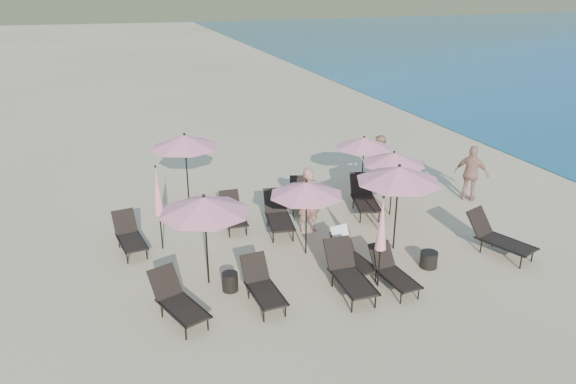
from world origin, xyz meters
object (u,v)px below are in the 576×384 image
object	(u,v)px
umbrella_open_3	(185,141)
umbrella_closed_1	(158,192)
lounger_2	(349,272)
side_table_0	(230,282)
umbrella_open_2	(399,174)
beachgoer_b	(380,160)
lounger_8	(278,215)
umbrella_open_0	(204,205)
beachgoer_a	(309,201)
lounger_9	(300,196)
lounger_0	(177,300)
umbrella_closed_0	(382,225)
lounger_7	(233,213)
umbrella_open_1	(307,189)
side_table_1	(429,260)
umbrella_open_4	(364,143)
lounger_5	(498,237)
beachgoer_c	(471,174)
lounger_10	(364,197)
lounger_4	(393,271)
lounger_3	(350,253)
lounger_6	(129,235)
umbrella_open_5	(394,158)
lounger_1	(262,285)

from	to	relation	value
umbrella_open_3	umbrella_closed_1	xyz separation A→B (m)	(-1.28, -2.94, -0.41)
lounger_2	side_table_0	distance (m)	2.79
umbrella_open_2	beachgoer_b	size ratio (longest dim) A/B	1.38
beachgoer_b	lounger_8	bearing A→B (deg)	-62.58
umbrella_open_0	beachgoer_a	world-z (taller)	umbrella_open_0
lounger_9	beachgoer_b	xyz separation A→B (m)	(3.37, 0.99, 0.48)
umbrella_open_2	side_table_0	xyz separation A→B (m)	(-4.70, -0.55, -1.91)
lounger_0	umbrella_open_3	distance (m)	6.71
lounger_9	umbrella_closed_0	size ratio (longest dim) A/B	0.69
lounger_2	lounger_7	distance (m)	4.70
lounger_9	umbrella_closed_0	bearing A→B (deg)	-71.98
umbrella_open_1	side_table_0	bearing A→B (deg)	-155.03
beachgoer_b	umbrella_open_0	bearing A→B (deg)	-56.89
side_table_1	beachgoer_a	size ratio (longest dim) A/B	0.23
umbrella_open_0	umbrella_open_4	xyz separation A→B (m)	(6.14, 3.94, -0.25)
lounger_5	beachgoer_c	bearing A→B (deg)	44.28
lounger_7	lounger_10	distance (m)	4.12
lounger_4	lounger_10	world-z (taller)	lounger_10
lounger_2	lounger_3	distance (m)	1.05
lounger_5	umbrella_open_4	size ratio (longest dim) A/B	0.96
lounger_9	umbrella_closed_1	distance (m)	4.87
lounger_8	lounger_10	world-z (taller)	lounger_10
umbrella_closed_0	side_table_1	bearing A→B (deg)	13.19
lounger_8	lounger_5	bearing A→B (deg)	-23.99
lounger_3	umbrella_closed_1	world-z (taller)	umbrella_closed_1
lounger_9	umbrella_open_0	size ratio (longest dim) A/B	0.69
lounger_7	beachgoer_b	bearing A→B (deg)	19.98
umbrella_closed_1	umbrella_open_4	bearing A→B (deg)	14.20
lounger_4	umbrella_closed_0	xyz separation A→B (m)	(-0.31, 0.12, 1.21)
beachgoer_c	umbrella_open_3	bearing A→B (deg)	32.85
umbrella_closed_0	umbrella_closed_1	bearing A→B (deg)	140.58
umbrella_open_0	umbrella_open_1	xyz separation A→B (m)	(2.76, 0.59, -0.19)
lounger_3	side_table_1	xyz separation A→B (m)	(1.92, -0.59, -0.25)
lounger_2	lounger_4	xyz separation A→B (m)	(1.07, -0.18, -0.07)
lounger_6	umbrella_closed_0	xyz separation A→B (m)	(5.36, -3.97, 1.19)
lounger_4	beachgoer_b	distance (m)	6.91
lounger_3	umbrella_open_3	bearing A→B (deg)	110.92
lounger_4	lounger_7	xyz separation A→B (m)	(-2.67, 4.60, 0.00)
side_table_0	umbrella_open_5	bearing A→B (deg)	24.12
umbrella_open_1	umbrella_open_5	xyz separation A→B (m)	(3.39, 1.48, -0.03)
umbrella_open_0	umbrella_closed_0	size ratio (longest dim) A/B	0.99
lounger_1	umbrella_closed_0	size ratio (longest dim) A/B	0.69
lounger_6	beachgoer_a	world-z (taller)	beachgoer_a
lounger_0	umbrella_closed_1	world-z (taller)	umbrella_closed_1
side_table_0	lounger_9	bearing A→B (deg)	50.55
lounger_10	umbrella_open_4	xyz separation A→B (m)	(0.63, 1.38, 1.31)
beachgoer_a	lounger_2	bearing A→B (deg)	-102.01
umbrella_open_0	umbrella_open_4	world-z (taller)	umbrella_open_0
lounger_2	umbrella_open_3	distance (m)	7.24
umbrella_open_0	umbrella_open_2	xyz separation A→B (m)	(5.11, 0.04, 0.10)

